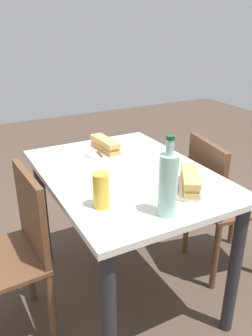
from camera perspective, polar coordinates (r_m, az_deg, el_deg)
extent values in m
plane|color=#47382D|center=(2.15, 0.00, -19.60)|extent=(8.00, 8.00, 0.00)
cube|color=beige|center=(1.73, 0.00, -1.06)|extent=(1.08, 0.78, 0.03)
cylinder|color=#262628|center=(1.78, 17.61, -16.01)|extent=(0.06, 0.06, 0.74)
cylinder|color=#262628|center=(2.42, 1.58, -3.62)|extent=(0.06, 0.06, 0.74)
cylinder|color=#262628|center=(1.48, -2.84, -24.51)|extent=(0.06, 0.06, 0.74)
cylinder|color=#262628|center=(2.21, -13.69, -7.19)|extent=(0.06, 0.06, 0.74)
cube|color=brown|center=(1.64, -15.53, -7.18)|extent=(0.38, 0.05, 0.40)
cylinder|color=brown|center=(2.03, -15.82, -15.67)|extent=(0.04, 0.04, 0.44)
cylinder|color=brown|center=(1.77, -12.22, -22.31)|extent=(0.04, 0.04, 0.44)
cube|color=brown|center=(2.18, 16.89, -5.59)|extent=(0.47, 0.47, 0.02)
cube|color=brown|center=(1.99, 13.16, -1.21)|extent=(0.38, 0.10, 0.40)
cylinder|color=brown|center=(2.51, 17.47, -7.62)|extent=(0.04, 0.04, 0.44)
cylinder|color=brown|center=(2.09, 14.67, -14.22)|extent=(0.04, 0.04, 0.44)
cylinder|color=brown|center=(2.34, 10.07, -9.26)|extent=(0.04, 0.04, 0.44)
cylinder|color=silver|center=(1.57, 10.55, -3.30)|extent=(0.24, 0.24, 0.01)
cube|color=tan|center=(1.56, 10.61, -2.64)|extent=(0.24, 0.19, 0.02)
cube|color=#DBC66B|center=(1.55, 10.66, -1.93)|extent=(0.22, 0.18, 0.02)
cube|color=tan|center=(1.54, 10.72, -1.21)|extent=(0.24, 0.19, 0.02)
cube|color=silver|center=(1.59, 8.65, -2.30)|extent=(0.09, 0.07, 0.00)
cube|color=#59331E|center=(1.51, 8.48, -3.69)|extent=(0.07, 0.06, 0.01)
cylinder|color=silver|center=(1.97, -3.47, 2.80)|extent=(0.24, 0.24, 0.01)
cube|color=tan|center=(1.97, -3.48, 3.34)|extent=(0.24, 0.09, 0.02)
cube|color=#CC8438|center=(1.96, -3.50, 3.93)|extent=(0.22, 0.08, 0.02)
cube|color=tan|center=(1.95, -3.51, 4.53)|extent=(0.24, 0.09, 0.02)
cube|color=silver|center=(1.98, -5.25, 3.12)|extent=(0.10, 0.02, 0.00)
cube|color=#59331E|center=(1.90, -4.41, 2.32)|extent=(0.08, 0.02, 0.01)
cylinder|color=#99C6B7|center=(1.31, 7.00, -2.94)|extent=(0.07, 0.07, 0.25)
cylinder|color=#99C6B7|center=(1.25, 7.35, 3.45)|extent=(0.03, 0.03, 0.06)
cylinder|color=#19472D|center=(1.24, 7.44, 5.09)|extent=(0.03, 0.03, 0.02)
cylinder|color=gold|center=(1.38, -4.18, -3.76)|extent=(0.07, 0.07, 0.15)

